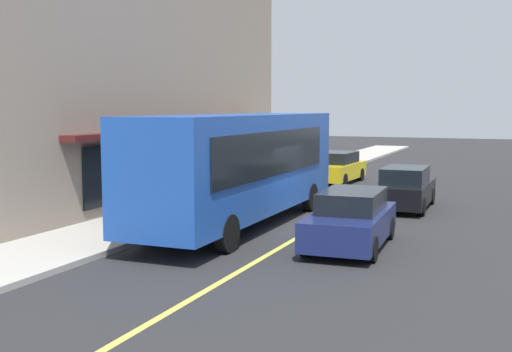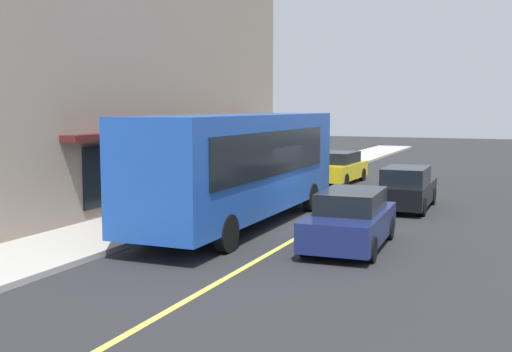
{
  "view_description": "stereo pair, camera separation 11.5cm",
  "coord_description": "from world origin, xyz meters",
  "px_view_note": "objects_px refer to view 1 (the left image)",
  "views": [
    {
      "loc": [
        -18.48,
        -5.8,
        3.73
      ],
      "look_at": [
        -0.65,
        1.74,
        1.6
      ],
      "focal_mm": 44.08,
      "sensor_mm": 36.0,
      "label": 1
    },
    {
      "loc": [
        -18.43,
        -5.91,
        3.73
      ],
      "look_at": [
        -0.65,
        1.74,
        1.6
      ],
      "focal_mm": 44.08,
      "sensor_mm": 36.0,
      "label": 2
    }
  ],
  "objects_px": {
    "pedestrian_by_curb": "(161,178)",
    "car_black": "(404,188)",
    "bus": "(242,163)",
    "car_navy": "(351,220)",
    "car_yellow": "(337,168)",
    "traffic_light": "(231,139)"
  },
  "relations": [
    {
      "from": "bus",
      "to": "car_yellow",
      "type": "xyz_separation_m",
      "value": [
        12.08,
        0.31,
        -1.24
      ]
    },
    {
      "from": "car_yellow",
      "to": "car_navy",
      "type": "height_order",
      "value": "same"
    },
    {
      "from": "bus",
      "to": "car_navy",
      "type": "height_order",
      "value": "bus"
    },
    {
      "from": "pedestrian_by_curb",
      "to": "car_yellow",
      "type": "bearing_deg",
      "value": -17.83
    },
    {
      "from": "car_navy",
      "to": "car_black",
      "type": "relative_size",
      "value": 1.01
    },
    {
      "from": "bus",
      "to": "car_navy",
      "type": "distance_m",
      "value": 4.45
    },
    {
      "from": "car_yellow",
      "to": "car_black",
      "type": "xyz_separation_m",
      "value": [
        -6.66,
        -4.43,
        0.0
      ]
    },
    {
      "from": "traffic_light",
      "to": "pedestrian_by_curb",
      "type": "bearing_deg",
      "value": 142.2
    },
    {
      "from": "traffic_light",
      "to": "car_navy",
      "type": "distance_m",
      "value": 8.13
    },
    {
      "from": "car_navy",
      "to": "bus",
      "type": "bearing_deg",
      "value": 66.79
    },
    {
      "from": "car_navy",
      "to": "car_yellow",
      "type": "bearing_deg",
      "value": 17.11
    },
    {
      "from": "pedestrian_by_curb",
      "to": "car_navy",
      "type": "bearing_deg",
      "value": -111.16
    },
    {
      "from": "car_navy",
      "to": "pedestrian_by_curb",
      "type": "relative_size",
      "value": 2.49
    },
    {
      "from": "car_yellow",
      "to": "car_navy",
      "type": "relative_size",
      "value": 1.0
    },
    {
      "from": "traffic_light",
      "to": "car_black",
      "type": "bearing_deg",
      "value": -73.0
    },
    {
      "from": "car_navy",
      "to": "traffic_light",
      "type": "bearing_deg",
      "value": 48.86
    },
    {
      "from": "traffic_light",
      "to": "pedestrian_by_curb",
      "type": "distance_m",
      "value": 3.12
    },
    {
      "from": "bus",
      "to": "traffic_light",
      "type": "distance_m",
      "value": 4.12
    },
    {
      "from": "traffic_light",
      "to": "car_yellow",
      "type": "bearing_deg",
      "value": -11.47
    },
    {
      "from": "car_black",
      "to": "car_navy",
      "type": "bearing_deg",
      "value": 178.44
    },
    {
      "from": "car_navy",
      "to": "pedestrian_by_curb",
      "type": "distance_m",
      "value": 8.28
    },
    {
      "from": "pedestrian_by_curb",
      "to": "car_black",
      "type": "bearing_deg",
      "value": -62.45
    }
  ]
}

